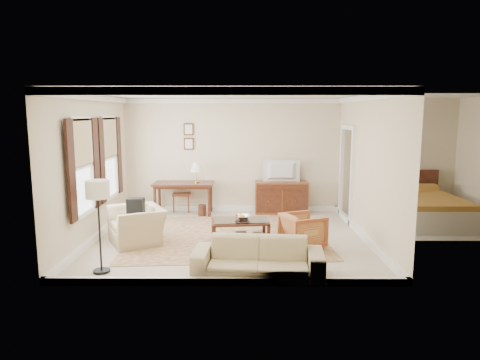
{
  "coord_description": "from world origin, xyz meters",
  "views": [
    {
      "loc": [
        0.25,
        -8.49,
        2.53
      ],
      "look_at": [
        0.2,
        0.3,
        1.15
      ],
      "focal_mm": 32.0,
      "sensor_mm": 36.0,
      "label": 1
    }
  ],
  "objects_px": {
    "coffee_table": "(240,225)",
    "club_armchair": "(137,219)",
    "striped_armchair": "(303,229)",
    "sofa": "(258,252)",
    "tv": "(282,164)",
    "writing_desk": "(183,187)",
    "sideboard": "(281,197)"
  },
  "relations": [
    {
      "from": "club_armchair",
      "to": "sofa",
      "type": "distance_m",
      "value": 2.89
    },
    {
      "from": "tv",
      "to": "coffee_table",
      "type": "bearing_deg",
      "value": 67.82
    },
    {
      "from": "coffee_table",
      "to": "writing_desk",
      "type": "bearing_deg",
      "value": 121.07
    },
    {
      "from": "sideboard",
      "to": "coffee_table",
      "type": "relative_size",
      "value": 1.14
    },
    {
      "from": "club_armchair",
      "to": "sofa",
      "type": "bearing_deg",
      "value": 24.81
    },
    {
      "from": "tv",
      "to": "sideboard",
      "type": "bearing_deg",
      "value": -90.0
    },
    {
      "from": "striped_armchair",
      "to": "tv",
      "type": "bearing_deg",
      "value": -18.95
    },
    {
      "from": "writing_desk",
      "to": "sideboard",
      "type": "bearing_deg",
      "value": 4.35
    },
    {
      "from": "sofa",
      "to": "writing_desk",
      "type": "bearing_deg",
      "value": 117.31
    },
    {
      "from": "club_armchair",
      "to": "sofa",
      "type": "xyz_separation_m",
      "value": [
        2.31,
        -1.74,
        -0.08
      ]
    },
    {
      "from": "tv",
      "to": "striped_armchair",
      "type": "xyz_separation_m",
      "value": [
        0.15,
        -2.84,
        -0.9
      ]
    },
    {
      "from": "writing_desk",
      "to": "sideboard",
      "type": "distance_m",
      "value": 2.49
    },
    {
      "from": "coffee_table",
      "to": "tv",
      "type": "bearing_deg",
      "value": 67.82
    },
    {
      "from": "coffee_table",
      "to": "sofa",
      "type": "height_order",
      "value": "sofa"
    },
    {
      "from": "striped_armchair",
      "to": "club_armchair",
      "type": "relative_size",
      "value": 0.66
    },
    {
      "from": "writing_desk",
      "to": "club_armchair",
      "type": "bearing_deg",
      "value": -103.87
    },
    {
      "from": "writing_desk",
      "to": "sofa",
      "type": "distance_m",
      "value": 4.48
    },
    {
      "from": "tv",
      "to": "club_armchair",
      "type": "bearing_deg",
      "value": 39.89
    },
    {
      "from": "striped_armchair",
      "to": "sofa",
      "type": "distance_m",
      "value": 1.71
    },
    {
      "from": "tv",
      "to": "sofa",
      "type": "distance_m",
      "value": 4.44
    },
    {
      "from": "sideboard",
      "to": "sofa",
      "type": "xyz_separation_m",
      "value": [
        -0.75,
        -4.31,
        -0.01
      ]
    },
    {
      "from": "writing_desk",
      "to": "sideboard",
      "type": "height_order",
      "value": "sideboard"
    },
    {
      "from": "tv",
      "to": "striped_armchair",
      "type": "bearing_deg",
      "value": 93.11
    },
    {
      "from": "tv",
      "to": "sofa",
      "type": "relative_size",
      "value": 0.44
    },
    {
      "from": "sideboard",
      "to": "club_armchair",
      "type": "xyz_separation_m",
      "value": [
        -3.05,
        -2.57,
        0.07
      ]
    },
    {
      "from": "coffee_table",
      "to": "striped_armchair",
      "type": "xyz_separation_m",
      "value": [
        1.19,
        -0.3,
        0.0
      ]
    },
    {
      "from": "writing_desk",
      "to": "tv",
      "type": "distance_m",
      "value": 2.53
    },
    {
      "from": "sideboard",
      "to": "tv",
      "type": "xyz_separation_m",
      "value": [
        0.0,
        -0.02,
        0.85
      ]
    },
    {
      "from": "coffee_table",
      "to": "club_armchair",
      "type": "xyz_separation_m",
      "value": [
        -2.02,
        -0.01,
        0.12
      ]
    },
    {
      "from": "sideboard",
      "to": "striped_armchair",
      "type": "distance_m",
      "value": 2.86
    },
    {
      "from": "sofa",
      "to": "coffee_table",
      "type": "bearing_deg",
      "value": 104.08
    },
    {
      "from": "club_armchair",
      "to": "writing_desk",
      "type": "bearing_deg",
      "value": 137.87
    }
  ]
}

